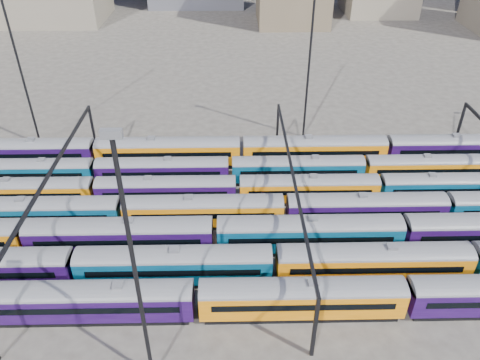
{
  "coord_description": "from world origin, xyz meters",
  "views": [
    {
      "loc": [
        2.56,
        -48.04,
        39.11
      ],
      "look_at": [
        3.61,
        6.01,
        3.0
      ],
      "focal_mm": 35.0,
      "sensor_mm": 36.0,
      "label": 1
    }
  ],
  "objects_px": {
    "rake_1": "(373,259)",
    "rake_0": "(407,294)",
    "rake_2": "(215,232)",
    "mast_2": "(134,266)"
  },
  "relations": [
    {
      "from": "mast_2",
      "to": "rake_2",
      "type": "bearing_deg",
      "value": 72.43
    },
    {
      "from": "rake_2",
      "to": "rake_1",
      "type": "bearing_deg",
      "value": -15.69
    },
    {
      "from": "rake_0",
      "to": "rake_1",
      "type": "distance_m",
      "value": 5.44
    },
    {
      "from": "rake_0",
      "to": "mast_2",
      "type": "relative_size",
      "value": 5.04
    },
    {
      "from": "rake_2",
      "to": "mast_2",
      "type": "bearing_deg",
      "value": -107.57
    },
    {
      "from": "rake_0",
      "to": "rake_2",
      "type": "xyz_separation_m",
      "value": [
        -19.95,
        10.0,
        0.15
      ]
    },
    {
      "from": "rake_1",
      "to": "rake_2",
      "type": "xyz_separation_m",
      "value": [
        -17.8,
        5.0,
        0.07
      ]
    },
    {
      "from": "rake_0",
      "to": "mast_2",
      "type": "bearing_deg",
      "value": -164.55
    },
    {
      "from": "rake_1",
      "to": "rake_0",
      "type": "bearing_deg",
      "value": -66.77
    },
    {
      "from": "rake_0",
      "to": "rake_2",
      "type": "height_order",
      "value": "rake_2"
    }
  ]
}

